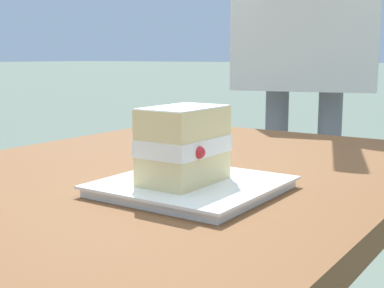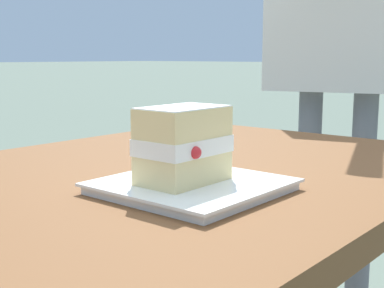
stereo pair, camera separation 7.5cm
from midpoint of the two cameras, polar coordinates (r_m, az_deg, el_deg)
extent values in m
cylinder|color=brown|center=(1.60, -3.20, -12.43)|extent=(0.07, 0.07, 0.72)
cube|color=brown|center=(0.87, -8.38, -4.74)|extent=(1.23, 0.78, 0.04)
cube|color=white|center=(0.76, -2.82, -4.73)|extent=(0.22, 0.22, 0.01)
cube|color=white|center=(0.76, -2.83, -4.14)|extent=(0.23, 0.23, 0.00)
cube|color=#EAD18C|center=(0.75, -3.76, -2.60)|extent=(0.12, 0.08, 0.04)
cube|color=white|center=(0.74, -3.79, -0.17)|extent=(0.13, 0.08, 0.02)
sphere|color=red|center=(0.70, -2.30, -0.94)|extent=(0.02, 0.02, 0.02)
sphere|color=red|center=(0.70, -2.88, -0.43)|extent=(0.01, 0.01, 0.01)
cube|color=#EAD18C|center=(0.74, -3.82, 2.29)|extent=(0.12, 0.08, 0.04)
cube|color=white|center=(0.73, -3.83, 3.92)|extent=(0.12, 0.08, 0.00)
cylinder|color=silver|center=(0.93, -4.12, -2.22)|extent=(0.14, 0.02, 0.01)
cube|color=silver|center=(1.00, -1.33, -1.38)|extent=(0.03, 0.03, 0.01)
cylinder|color=slate|center=(1.89, 7.68, -7.05)|extent=(0.08, 0.08, 0.84)
cylinder|color=slate|center=(1.87, 13.00, -7.45)|extent=(0.08, 0.08, 0.84)
camera|label=1|loc=(0.04, -92.86, -0.47)|focal=49.98mm
camera|label=2|loc=(0.04, 87.14, 0.47)|focal=49.98mm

